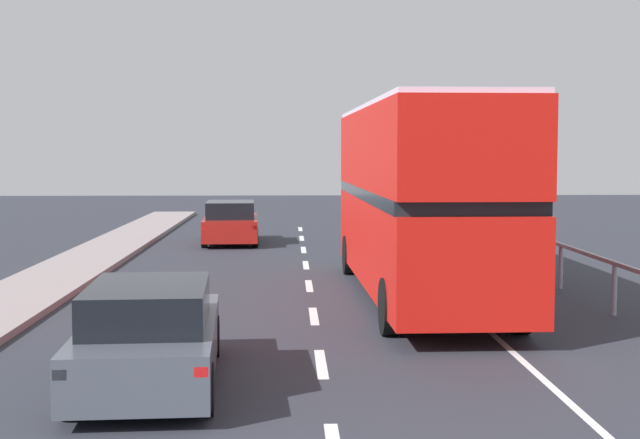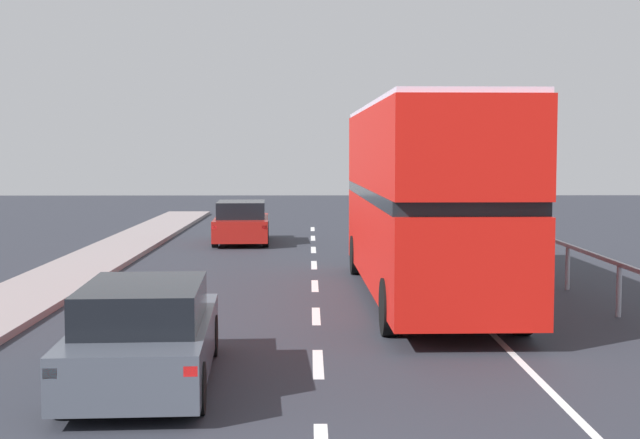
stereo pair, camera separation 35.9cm
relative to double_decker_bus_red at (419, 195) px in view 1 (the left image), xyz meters
The scene contains 4 objects.
lane_paint_markings 4.58m from the double_decker_bus_red, 96.74° to the right, with size 3.21×46.00×0.01m.
double_decker_bus_red is the anchor object (origin of this frame).
hatchback_car_near 8.70m from the double_decker_bus_red, 123.22° to the right, with size 2.01×4.68×1.40m.
sedan_car_ahead 13.20m from the double_decker_bus_red, 111.53° to the left, with size 2.03×4.39×1.46m.
Camera 1 is at (-0.48, -6.61, 3.17)m, focal length 51.44 mm.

